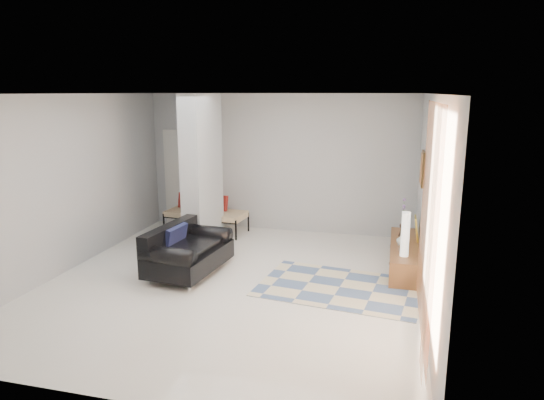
# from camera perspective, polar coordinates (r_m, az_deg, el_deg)

# --- Properties ---
(floor) EXTENTS (6.00, 6.00, 0.00)m
(floor) POSITION_cam_1_polar(r_m,az_deg,el_deg) (7.48, -4.65, -9.65)
(floor) COLOR silver
(floor) RESTS_ON ground
(ceiling) EXTENTS (6.00, 6.00, 0.00)m
(ceiling) POSITION_cam_1_polar(r_m,az_deg,el_deg) (6.92, -5.07, 12.34)
(ceiling) COLOR white
(ceiling) RESTS_ON wall_back
(wall_back) EXTENTS (6.00, 0.00, 6.00)m
(wall_back) POSITION_cam_1_polar(r_m,az_deg,el_deg) (9.91, 0.81, 4.33)
(wall_back) COLOR #ABADAF
(wall_back) RESTS_ON ground
(wall_front) EXTENTS (6.00, 0.00, 6.00)m
(wall_front) POSITION_cam_1_polar(r_m,az_deg,el_deg) (4.44, -17.63, -6.75)
(wall_front) COLOR #ABADAF
(wall_front) RESTS_ON ground
(wall_left) EXTENTS (0.00, 6.00, 6.00)m
(wall_left) POSITION_cam_1_polar(r_m,az_deg,el_deg) (8.37, -22.97, 1.79)
(wall_left) COLOR #ABADAF
(wall_left) RESTS_ON ground
(wall_right) EXTENTS (0.00, 6.00, 6.00)m
(wall_right) POSITION_cam_1_polar(r_m,az_deg,el_deg) (6.71, 17.95, -0.30)
(wall_right) COLOR #ABADAF
(wall_right) RESTS_ON ground
(partition_column) EXTENTS (0.35, 1.20, 2.80)m
(partition_column) POSITION_cam_1_polar(r_m,az_deg,el_deg) (8.92, -8.20, 3.28)
(partition_column) COLOR #A1A5A7
(partition_column) RESTS_ON floor
(hallway_door) EXTENTS (0.85, 0.06, 2.04)m
(hallway_door) POSITION_cam_1_polar(r_m,az_deg,el_deg) (10.61, -10.36, 2.60)
(hallway_door) COLOR silver
(hallway_door) RESTS_ON floor
(curtain) EXTENTS (0.00, 2.55, 2.55)m
(curtain) POSITION_cam_1_polar(r_m,az_deg,el_deg) (5.57, 17.85, -2.31)
(curtain) COLOR orange
(curtain) RESTS_ON wall_right
(wall_art) EXTENTS (0.04, 0.45, 0.55)m
(wall_art) POSITION_cam_1_polar(r_m,az_deg,el_deg) (7.96, 17.31, 3.54)
(wall_art) COLOR #3E2810
(wall_art) RESTS_ON wall_right
(media_console) EXTENTS (0.45, 1.99, 0.80)m
(media_console) POSITION_cam_1_polar(r_m,az_deg,el_deg) (8.29, 15.27, -6.29)
(media_console) COLOR brown
(media_console) RESTS_ON floor
(loveseat) EXTENTS (1.04, 1.60, 0.76)m
(loveseat) POSITION_cam_1_polar(r_m,az_deg,el_deg) (7.84, -10.13, -5.94)
(loveseat) COLOR silver
(loveseat) RESTS_ON floor
(daybed) EXTENTS (1.69, 0.82, 0.77)m
(daybed) POSITION_cam_1_polar(r_m,az_deg,el_deg) (10.04, -7.84, -1.37)
(daybed) COLOR black
(daybed) RESTS_ON floor
(area_rug) EXTENTS (2.51, 1.83, 0.01)m
(area_rug) POSITION_cam_1_polar(r_m,az_deg,el_deg) (7.33, 7.98, -10.14)
(area_rug) COLOR beige
(area_rug) RESTS_ON floor
(cylinder_lamp) EXTENTS (0.13, 0.13, 0.68)m
(cylinder_lamp) POSITION_cam_1_polar(r_m,az_deg,el_deg) (7.55, 15.41, -3.90)
(cylinder_lamp) COLOR beige
(cylinder_lamp) RESTS_ON media_console
(bronze_figurine) EXTENTS (0.13, 0.13, 0.22)m
(bronze_figurine) POSITION_cam_1_polar(r_m,az_deg,el_deg) (8.62, 15.02, -3.42)
(bronze_figurine) COLOR black
(bronze_figurine) RESTS_ON media_console
(vase) EXTENTS (0.20, 0.20, 0.18)m
(vase) POSITION_cam_1_polar(r_m,az_deg,el_deg) (8.15, 15.04, -4.49)
(vase) COLOR silver
(vase) RESTS_ON media_console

